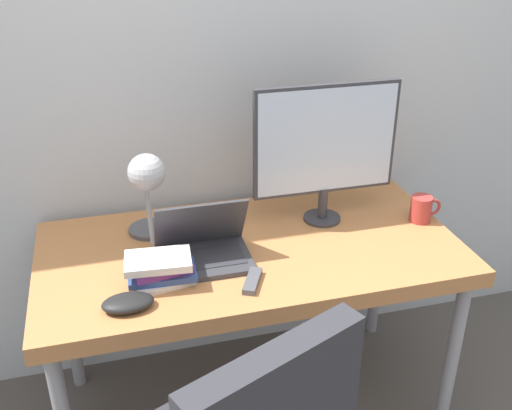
% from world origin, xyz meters
% --- Properties ---
extents(wall_back, '(8.00, 0.05, 2.60)m').
position_xyz_m(wall_back, '(0.00, 0.81, 1.30)').
color(wall_back, silver).
rests_on(wall_back, ground_plane).
extents(desk, '(1.48, 0.75, 0.76)m').
position_xyz_m(desk, '(0.00, 0.37, 0.69)').
color(desk, '#B77542').
rests_on(desk, ground_plane).
extents(laptop, '(0.31, 0.23, 0.22)m').
position_xyz_m(laptop, '(-0.18, 0.33, 0.81)').
color(laptop, '#38383D').
rests_on(laptop, desk).
extents(monitor, '(0.54, 0.14, 0.53)m').
position_xyz_m(monitor, '(0.31, 0.50, 1.07)').
color(monitor, '#333338').
rests_on(monitor, desk).
extents(desk_lamp, '(0.15, 0.27, 0.36)m').
position_xyz_m(desk_lamp, '(-0.34, 0.47, 1.01)').
color(desk_lamp, '#4C4C51').
rests_on(desk_lamp, desk).
extents(book_stack, '(0.23, 0.17, 0.10)m').
position_xyz_m(book_stack, '(-0.33, 0.23, 0.81)').
color(book_stack, silver).
rests_on(book_stack, desk).
extents(tv_remote, '(0.10, 0.14, 0.02)m').
position_xyz_m(tv_remote, '(-0.05, 0.14, 0.77)').
color(tv_remote, '#4C4C51').
rests_on(tv_remote, desk).
extents(mug, '(0.12, 0.08, 0.10)m').
position_xyz_m(mug, '(0.68, 0.39, 0.81)').
color(mug, '#B23833').
rests_on(mug, desk).
extents(game_controller, '(0.16, 0.10, 0.04)m').
position_xyz_m(game_controller, '(-0.45, 0.12, 0.78)').
color(game_controller, black).
rests_on(game_controller, desk).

